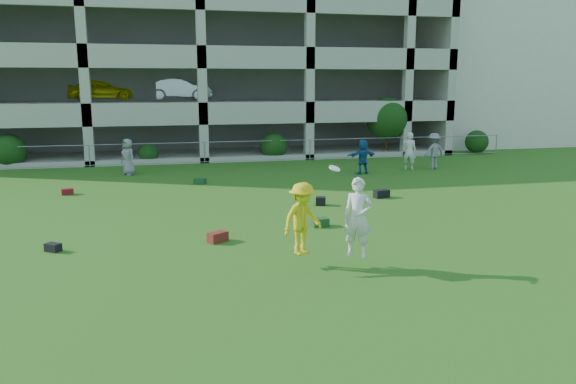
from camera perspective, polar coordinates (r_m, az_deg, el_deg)
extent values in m
plane|color=#235114|center=(12.85, -1.01, -8.86)|extent=(100.00, 100.00, 0.00)
cube|color=beige|center=(47.30, 19.84, 11.22)|extent=(16.00, 14.00, 10.00)
imported|color=gray|center=(27.90, -15.94, 3.45)|extent=(0.96, 1.01, 1.74)
imported|color=#1E4F8C|center=(27.41, 7.60, 3.58)|extent=(1.62, 0.80, 1.67)
imported|color=silver|center=(29.15, 12.23, 4.10)|extent=(0.83, 0.79, 1.91)
imported|color=slate|center=(29.70, 14.58, 4.05)|extent=(1.28, 0.87, 1.84)
cube|color=#570F16|center=(15.81, -7.15, -4.56)|extent=(0.63, 0.55, 0.28)
cube|color=black|center=(16.07, -22.76, -5.21)|extent=(0.47, 0.44, 0.22)
cube|color=#14381E|center=(17.38, 3.27, -3.08)|extent=(0.53, 0.39, 0.26)
cube|color=black|center=(20.35, 3.34, -0.93)|extent=(0.44, 0.44, 0.30)
cube|color=black|center=(21.93, 9.48, -0.18)|extent=(0.65, 0.43, 0.30)
cube|color=#580F11|center=(23.88, -21.51, 0.04)|extent=(0.50, 0.38, 0.24)
cube|color=#153B21|center=(24.82, -8.94, 1.09)|extent=(0.58, 0.47, 0.25)
imported|color=gold|center=(13.35, 1.48, -2.73)|extent=(1.30, 1.09, 1.75)
imported|color=silver|center=(13.35, 7.11, -2.58)|extent=(0.83, 0.74, 1.89)
cylinder|color=white|center=(13.04, 4.76, 2.41)|extent=(0.29, 0.27, 0.17)
cube|color=#9E998C|center=(44.66, -10.24, 13.01)|extent=(30.00, 0.50, 12.00)
cube|color=#9E998C|center=(41.61, 11.64, 13.12)|extent=(0.50, 14.00, 12.00)
cube|color=#9E998C|center=(38.13, -9.37, 4.59)|extent=(30.00, 14.00, 0.30)
cube|color=#9E998C|center=(37.91, -9.51, 9.10)|extent=(30.00, 14.00, 0.30)
cube|color=#9E998C|center=(37.93, -9.66, 13.63)|extent=(30.00, 14.00, 0.30)
cube|color=#9E998C|center=(38.19, -9.81, 18.13)|extent=(30.00, 14.00, 0.30)
cube|color=#9E998C|center=(31.11, -8.60, 7.61)|extent=(30.00, 0.30, 0.90)
cube|color=#9E998C|center=(31.08, -8.77, 13.13)|extent=(30.00, 0.30, 0.90)
cube|color=#9E998C|center=(31.34, -8.94, 18.62)|extent=(30.00, 0.30, 0.90)
cube|color=#9E998C|center=(31.29, -20.14, 13.41)|extent=(0.50, 0.50, 12.00)
cube|color=#9E998C|center=(31.20, -8.81, 13.95)|extent=(0.50, 0.50, 12.00)
cube|color=#9E998C|center=(32.25, 2.20, 13.97)|extent=(0.50, 0.50, 12.00)
cube|color=#9E998C|center=(34.33, 12.18, 13.57)|extent=(0.50, 0.50, 12.00)
cube|color=#605E59|center=(39.92, -9.84, 13.27)|extent=(29.00, 9.00, 11.60)
imported|color=yellow|center=(35.94, -18.42, 9.88)|extent=(4.00, 1.89, 1.32)
imported|color=silver|center=(35.84, -10.89, 10.24)|extent=(4.15, 1.91, 1.32)
cylinder|color=gray|center=(31.23, -19.53, 3.51)|extent=(0.06, 0.06, 1.20)
cylinder|color=gray|center=(31.14, -8.48, 4.01)|extent=(0.06, 0.06, 1.20)
cylinder|color=gray|center=(32.19, 2.25, 4.35)|extent=(0.06, 0.06, 1.20)
cylinder|color=gray|center=(34.28, 11.99, 4.53)|extent=(0.06, 0.06, 1.20)
cylinder|color=gray|center=(37.22, 20.41, 4.58)|extent=(0.06, 0.06, 1.20)
cylinder|color=gray|center=(31.08, -8.51, 5.01)|extent=(36.00, 0.04, 0.04)
cylinder|color=gray|center=(31.21, -8.45, 3.06)|extent=(36.00, 0.04, 0.04)
sphere|color=#163D11|center=(32.47, -26.49, 3.75)|extent=(1.76, 1.76, 1.76)
sphere|color=#163D11|center=(31.64, -14.00, 3.82)|extent=(1.10, 1.10, 1.10)
sphere|color=#163D11|center=(32.28, -1.47, 4.68)|extent=(1.54, 1.54, 1.54)
cylinder|color=#382314|center=(34.55, 9.95, 5.29)|extent=(0.16, 0.16, 1.96)
sphere|color=#163D11|center=(34.45, 10.02, 7.37)|extent=(2.52, 2.52, 2.52)
sphere|color=#163D11|center=(37.17, 18.63, 4.87)|extent=(1.43, 1.43, 1.43)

